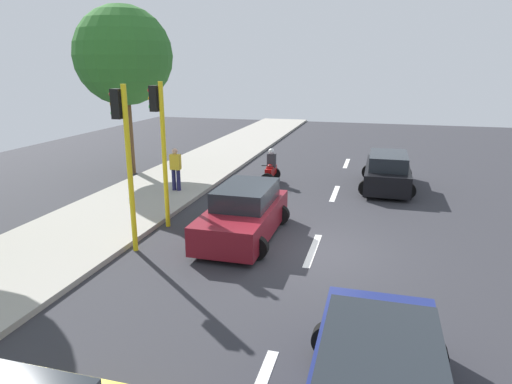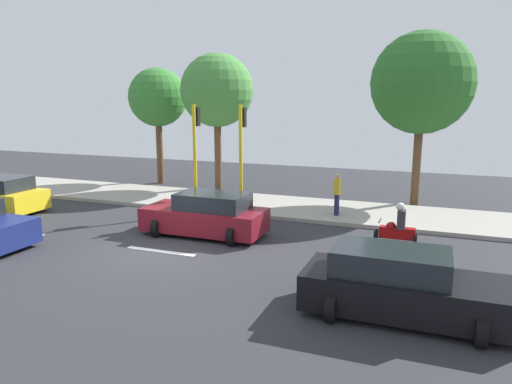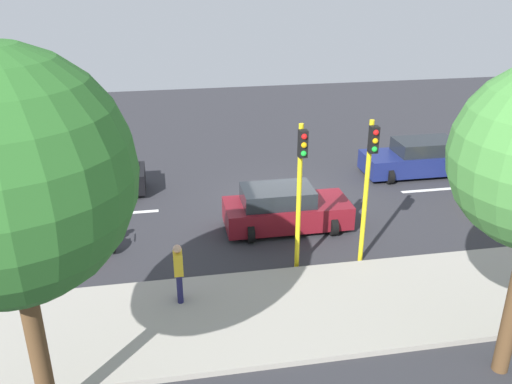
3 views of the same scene
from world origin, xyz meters
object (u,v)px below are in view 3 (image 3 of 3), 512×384
traffic_light_corner (369,174)px  car_maroon (285,209)px  car_black (89,178)px  street_tree_north (4,177)px  motorcycle (91,236)px  pedestrian_near_signal (179,271)px  traffic_light_midblock (300,179)px  car_dark_blue (417,158)px

traffic_light_corner → car_maroon: bearing=-146.1°
car_black → street_tree_north: (11.69, 0.30, 4.64)m
car_black → motorcycle: motorcycle is taller
car_black → car_maroon: same height
car_maroon → pedestrian_near_signal: 5.48m
traffic_light_midblock → traffic_light_corner: bearing=90.0°
car_black → pedestrian_near_signal: bearing=20.9°
car_maroon → traffic_light_corner: traffic_light_corner is taller
car_black → motorcycle: (4.84, 0.51, -0.07)m
car_black → car_dark_blue: (0.19, 13.62, 0.00)m
motorcycle → traffic_light_corner: size_ratio=0.34×
car_dark_blue → street_tree_north: 18.19m
car_black → car_maroon: size_ratio=1.03×
car_black → pedestrian_near_signal: 8.65m
pedestrian_near_signal → traffic_light_corner: 6.03m
car_black → street_tree_north: bearing=1.5°
pedestrian_near_signal → traffic_light_corner: traffic_light_corner is taller
traffic_light_corner → traffic_light_midblock: bearing=-90.0°
car_black → car_dark_blue: bearing=89.2°
car_black → traffic_light_corner: bearing=51.8°
pedestrian_near_signal → motorcycle: bearing=-141.5°
pedestrian_near_signal → traffic_light_midblock: (-1.25, 3.57, 1.87)m
car_maroon → motorcycle: (0.70, -6.36, -0.07)m
car_dark_blue → car_maroon: same height
traffic_light_corner → traffic_light_midblock: size_ratio=1.00×
traffic_light_midblock → street_tree_north: 8.35m
traffic_light_midblock → motorcycle: bearing=-107.9°
motorcycle → pedestrian_near_signal: (3.24, 2.57, 0.42)m
traffic_light_corner → traffic_light_midblock: (0.00, -2.02, 0.00)m
traffic_light_midblock → pedestrian_near_signal: bearing=-70.6°
motorcycle → pedestrian_near_signal: bearing=38.5°
car_maroon → car_black: bearing=-121.1°
traffic_light_midblock → street_tree_north: street_tree_north is taller
car_black → car_dark_blue: 13.62m
car_black → pedestrian_near_signal: size_ratio=2.62×
car_dark_blue → traffic_light_midblock: (6.63, -6.97, 2.22)m
car_black → motorcycle: bearing=6.0°
traffic_light_midblock → car_dark_blue: bearing=133.6°
car_dark_blue → traffic_light_midblock: bearing=-46.4°
car_dark_blue → pedestrian_near_signal: bearing=-53.2°
car_black → traffic_light_midblock: bearing=44.3°
motorcycle → traffic_light_midblock: traffic_light_midblock is taller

